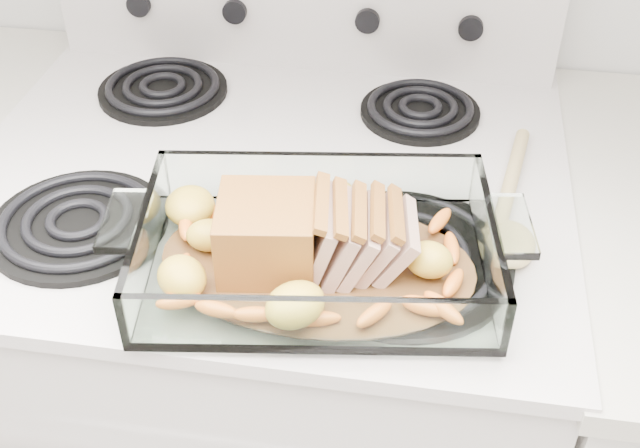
# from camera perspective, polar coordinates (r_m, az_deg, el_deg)

# --- Properties ---
(electric_range) EXTENTS (0.78, 0.70, 1.12)m
(electric_range) POSITION_cam_1_polar(r_m,az_deg,el_deg) (1.36, -3.03, -11.64)
(electric_range) COLOR silver
(electric_range) RESTS_ON ground
(baking_dish) EXTENTS (0.37, 0.25, 0.07)m
(baking_dish) POSITION_cam_1_polar(r_m,az_deg,el_deg) (0.86, -0.21, -2.30)
(baking_dish) COLOR white
(baking_dish) RESTS_ON electric_range
(pork_roast) EXTENTS (0.21, 0.10, 0.08)m
(pork_roast) POSITION_cam_1_polar(r_m,az_deg,el_deg) (0.85, -1.58, -0.74)
(pork_roast) COLOR brown
(pork_roast) RESTS_ON baking_dish
(roast_vegetables) EXTENTS (0.32, 0.17, 0.04)m
(roast_vegetables) POSITION_cam_1_polar(r_m,az_deg,el_deg) (0.88, -0.10, -0.59)
(roast_vegetables) COLOR orange
(roast_vegetables) RESTS_ON baking_dish
(wooden_spoon) EXTENTS (0.06, 0.28, 0.02)m
(wooden_spoon) POSITION_cam_1_polar(r_m,az_deg,el_deg) (0.97, 13.34, 0.61)
(wooden_spoon) COLOR tan
(wooden_spoon) RESTS_ON electric_range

